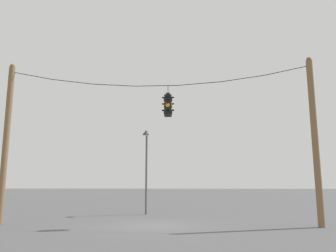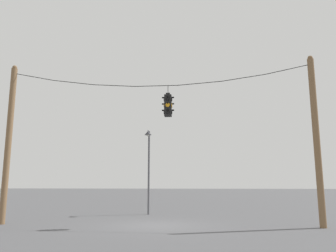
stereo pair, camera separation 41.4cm
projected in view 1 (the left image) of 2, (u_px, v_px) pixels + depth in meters
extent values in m
plane|color=#4C4C4F|center=(156.00, 226.00, 14.90)|extent=(200.00, 200.00, 0.00)
cylinder|color=brown|center=(6.00, 143.00, 15.81)|extent=(0.29, 0.29, 7.66)
sphere|color=brown|center=(12.00, 66.00, 16.48)|extent=(0.23, 0.23, 0.23)
cylinder|color=brown|center=(315.00, 140.00, 14.92)|extent=(0.29, 0.29, 7.66)
sphere|color=brown|center=(309.00, 59.00, 15.59)|extent=(0.23, 0.23, 0.23)
cylinder|color=black|center=(32.00, 76.00, 16.32)|extent=(2.09, 0.03, 0.46)
cylinder|color=black|center=(72.00, 82.00, 16.13)|extent=(2.09, 0.03, 0.31)
cylinder|color=black|center=(114.00, 85.00, 15.97)|extent=(2.09, 0.03, 0.17)
cylinder|color=black|center=(156.00, 86.00, 15.83)|extent=(2.08, 0.03, 0.03)
cylinder|color=black|center=(199.00, 84.00, 15.72)|extent=(2.09, 0.03, 0.17)
cylinder|color=black|center=(243.00, 78.00, 15.63)|extent=(2.09, 0.03, 0.31)
cylinder|color=black|center=(287.00, 70.00, 15.56)|extent=(2.09, 0.03, 0.46)
cube|color=black|center=(168.00, 106.00, 15.62)|extent=(0.34, 0.34, 1.04)
cube|color=black|center=(168.00, 94.00, 15.72)|extent=(0.19, 0.19, 0.10)
cylinder|color=black|center=(168.00, 89.00, 15.76)|extent=(0.02, 0.02, 0.37)
cylinder|color=black|center=(168.00, 98.00, 15.50)|extent=(0.20, 0.03, 0.20)
cylinder|color=black|center=(168.00, 96.00, 15.47)|extent=(0.07, 0.12, 0.07)
cylinder|color=orange|center=(168.00, 105.00, 15.44)|extent=(0.20, 0.03, 0.20)
cylinder|color=black|center=(168.00, 103.00, 15.41)|extent=(0.07, 0.12, 0.07)
cylinder|color=black|center=(168.00, 111.00, 15.39)|extent=(0.20, 0.03, 0.20)
cylinder|color=black|center=(168.00, 109.00, 15.36)|extent=(0.07, 0.12, 0.07)
cylinder|color=black|center=(168.00, 100.00, 15.86)|extent=(0.20, 0.03, 0.20)
cylinder|color=black|center=(168.00, 99.00, 15.92)|extent=(0.07, 0.12, 0.07)
cylinder|color=orange|center=(168.00, 107.00, 15.81)|extent=(0.20, 0.03, 0.20)
cylinder|color=black|center=(168.00, 105.00, 15.87)|extent=(0.07, 0.12, 0.07)
cylinder|color=black|center=(168.00, 113.00, 15.75)|extent=(0.20, 0.03, 0.20)
cylinder|color=black|center=(168.00, 111.00, 15.81)|extent=(0.07, 0.12, 0.07)
cylinder|color=black|center=(164.00, 99.00, 15.69)|extent=(0.03, 0.20, 0.20)
cylinder|color=black|center=(163.00, 98.00, 15.71)|extent=(0.12, 0.07, 0.07)
cylinder|color=orange|center=(164.00, 106.00, 15.64)|extent=(0.03, 0.20, 0.20)
cylinder|color=black|center=(163.00, 104.00, 15.65)|extent=(0.12, 0.07, 0.07)
cylinder|color=black|center=(164.00, 112.00, 15.58)|extent=(0.03, 0.20, 0.20)
cylinder|color=black|center=(163.00, 110.00, 15.60)|extent=(0.12, 0.07, 0.07)
cylinder|color=black|center=(172.00, 99.00, 15.67)|extent=(0.03, 0.20, 0.20)
cylinder|color=black|center=(173.00, 98.00, 15.68)|extent=(0.12, 0.07, 0.07)
cylinder|color=orange|center=(172.00, 106.00, 15.61)|extent=(0.03, 0.20, 0.20)
cylinder|color=black|center=(173.00, 104.00, 15.63)|extent=(0.12, 0.07, 0.07)
cylinder|color=black|center=(172.00, 112.00, 15.56)|extent=(0.03, 0.20, 0.20)
cylinder|color=black|center=(173.00, 110.00, 15.57)|extent=(0.12, 0.07, 0.07)
cylinder|color=#515156|center=(146.00, 172.00, 20.58)|extent=(0.12, 0.12, 5.20)
cylinder|color=#515156|center=(146.00, 131.00, 20.79)|extent=(0.07, 0.47, 0.07)
cone|color=#232328|center=(146.00, 133.00, 20.54)|extent=(0.43, 0.43, 0.26)
sphere|color=silver|center=(146.00, 135.00, 20.52)|extent=(0.19, 0.19, 0.19)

